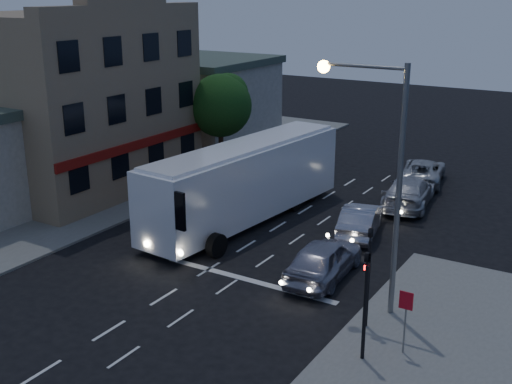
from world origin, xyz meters
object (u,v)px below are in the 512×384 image
Objects in this scene: traffic_signal_side at (366,293)px; car_sedan_a at (361,220)px; car_sedan_c at (423,171)px; regulatory_sign at (406,312)px; car_suv at (324,259)px; streetlight at (382,161)px; street_tree at (220,103)px; tour_bus at (246,180)px; traffic_signal_main at (369,266)px; car_sedan_b at (409,192)px.

car_sedan_a is at bearing 112.91° from traffic_signal_side.
regulatory_sign reaches higher than car_sedan_c.
regulatory_sign is (4.78, -4.04, 0.76)m from car_suv.
street_tree is at bearing 140.49° from streetlight.
regulatory_sign is 0.35× the size of street_tree.
car_sedan_c is at bearing -101.93° from car_sedan_a.
car_suv is 17.36m from street_tree.
tour_bus is 12.85m from car_sedan_c.
car_sedan_c is at bearing 101.59° from traffic_signal_main.
tour_bus is 2.16× the size of street_tree.
traffic_signal_side reaches higher than car_sedan_a.
streetlight is at bearing 94.28° from car_sedan_b.
car_suv is 1.07× the size of car_sedan_a.
traffic_signal_main is at bearing 132.03° from car_suv.
car_sedan_b is at bearing -2.45° from street_tree.
traffic_signal_side is 1.86× the size of regulatory_sign.
car_sedan_a is 14.00m from street_tree.
car_suv is 0.79× the size of street_tree.
car_suv is at bearing 81.32° from car_sedan_b.
tour_bus is at bearing 52.91° from car_sedan_c.
car_sedan_b is at bearing 107.95° from regulatory_sign.
streetlight reaches higher than tour_bus.
car_suv is at bearing 83.60° from car_sedan_a.
tour_bus is 2.57× the size of car_sedan_c.
traffic_signal_main reaches higher than car_sedan_b.
street_tree is (-6.37, 7.13, 2.30)m from tour_bus.
tour_bus is 3.27× the size of traffic_signal_main.
traffic_signal_main is 0.46× the size of streetlight.
car_suv is at bearing -41.41° from street_tree.
car_sedan_b is (6.37, 6.59, -1.38)m from tour_bus.
traffic_signal_main is 2.10m from traffic_signal_side.
tour_bus is at bearing 148.21° from streetlight.
car_sedan_b is 14.13m from traffic_signal_main.
traffic_signal_side reaches higher than tour_bus.
car_suv is 0.87× the size of car_sedan_b.
traffic_signal_main is at bearing -31.71° from tour_bus.
streetlight is at bearing 146.96° from car_suv.
streetlight is at bearing -26.49° from tour_bus.
traffic_signal_main is at bearing 109.49° from traffic_signal_side.
car_sedan_c is (-0.73, 15.54, -0.11)m from car_suv.
car_sedan_b is at bearing 103.51° from traffic_signal_side.
regulatory_sign is at bearing -30.84° from traffic_signal_main.
car_sedan_c is (5.63, 11.45, -1.47)m from tour_bus.
traffic_signal_main reaches higher than regulatory_sign.
streetlight is at bearing -39.51° from street_tree.
streetlight is (3.55, -17.14, 5.01)m from car_sedan_c.
car_sedan_c is at bearing 101.70° from streetlight.
car_sedan_b is 16.20m from traffic_signal_side.
streetlight reaches higher than traffic_signal_main.
tour_bus is 2.94× the size of car_sedan_a.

